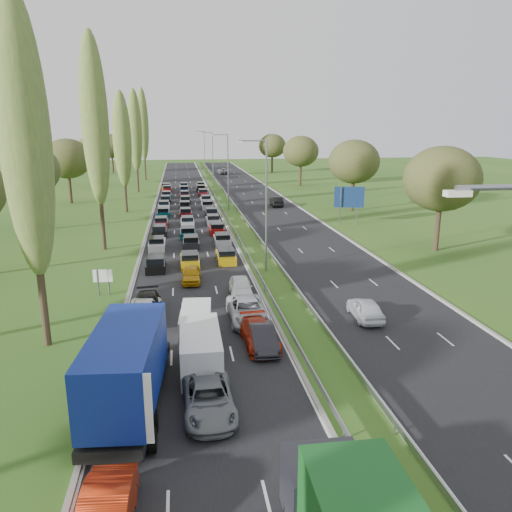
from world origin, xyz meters
TOP-DOWN VIEW (x-y plane):
  - ground at (4.50, 80.00)m, footprint 260.00×260.00m
  - near_carriageway at (-2.25, 82.50)m, footprint 10.50×215.00m
  - far_carriageway at (11.25, 82.50)m, footprint 10.50×215.00m
  - central_reservation at (4.50, 82.50)m, footprint 2.36×215.00m
  - lamp_columns at (4.50, 78.00)m, footprint 0.18×140.18m
  - poplar_row at (-11.50, 68.17)m, footprint 2.80×127.80m
  - woodland_left at (-22.00, 62.63)m, footprint 8.00×166.00m
  - woodland_right at (24.00, 66.67)m, footprint 8.00×153.00m
  - traffic_queue_fill at (-2.24, 77.14)m, footprint 9.10×68.03m
  - near_car_2 at (-5.92, 32.13)m, footprint 2.41×4.83m
  - near_car_3 at (-5.69, 33.47)m, footprint 2.19×4.77m
  - near_car_6 at (-2.20, 19.93)m, footprint 2.45×5.12m
  - near_car_7 at (-2.28, 26.90)m, footprint 2.14×5.01m
  - near_car_8 at (-2.43, 40.50)m, footprint 1.78×4.00m
  - near_car_9 at (1.42, 26.49)m, footprint 1.53×4.25m
  - near_car_10 at (1.13, 30.91)m, footprint 2.60×5.53m
  - near_car_11 at (1.30, 26.93)m, footprint 2.16×4.89m
  - near_car_12 at (1.30, 36.19)m, footprint 1.96×4.42m
  - far_car_0 at (9.27, 30.14)m, footprint 1.97×4.43m
  - far_car_1 at (12.89, 81.19)m, footprint 1.73×4.81m
  - far_car_2 at (9.32, 142.22)m, footprint 2.71×5.74m
  - blue_lorry at (-5.83, 20.96)m, footprint 2.78×10.00m
  - white_van_front at (-2.37, 24.64)m, footprint 2.16×5.51m
  - white_van_rear at (-2.47, 28.79)m, footprint 1.84×4.70m
  - info_sign at (-9.40, 38.10)m, footprint 1.50×0.18m
  - direction_sign at (19.40, 63.38)m, footprint 3.89×1.11m

SIDE VIEW (x-z plane):
  - ground at x=4.50m, z-range 0.00..0.00m
  - near_carriageway at x=-2.25m, z-range -0.02..0.02m
  - far_carriageway at x=11.25m, z-range -0.02..0.02m
  - traffic_queue_fill at x=-2.24m, z-range 0.04..0.84m
  - central_reservation at x=4.50m, z-range 0.39..0.71m
  - near_car_2 at x=-5.92m, z-range 0.02..1.33m
  - near_car_8 at x=-2.43m, z-range 0.02..1.36m
  - near_car_3 at x=-5.69m, z-range 0.02..1.37m
  - near_car_9 at x=1.42m, z-range 0.02..1.41m
  - near_car_11 at x=1.30m, z-range 0.02..1.41m
  - near_car_6 at x=-2.20m, z-range 0.02..1.43m
  - near_car_7 at x=-2.28m, z-range 0.02..1.46m
  - near_car_12 at x=1.30m, z-range 0.02..1.50m
  - far_car_0 at x=9.27m, z-range 0.02..1.50m
  - near_car_10 at x=1.13m, z-range 0.02..1.55m
  - far_car_1 at x=12.89m, z-range 0.02..1.60m
  - far_car_2 at x=9.32m, z-range 0.02..1.61m
  - white_van_rear at x=-2.47m, z-range 0.03..1.92m
  - white_van_front at x=-2.37m, z-range 0.03..2.24m
  - info_sign at x=-9.40m, z-range 0.32..2.42m
  - blue_lorry at x=-5.83m, z-range 0.06..4.28m
  - direction_sign at x=19.40m, z-range 0.97..6.17m
  - lamp_columns at x=4.50m, z-range 0.00..12.00m
  - woodland_right at x=24.00m, z-range 2.13..13.23m
  - woodland_left at x=-22.00m, z-range 2.13..13.23m
  - poplar_row at x=-11.50m, z-range 1.17..23.61m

